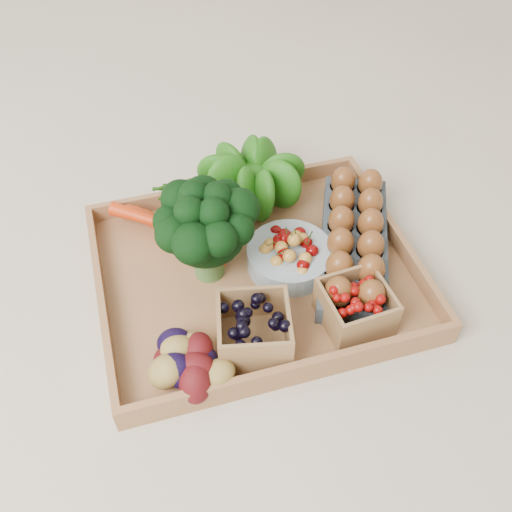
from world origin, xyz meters
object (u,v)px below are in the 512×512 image
object	(u,v)px
tray	(256,276)
cherry_bowl	(290,257)
broccoli	(207,246)
egg_carton	(353,246)

from	to	relation	value
tray	cherry_bowl	size ratio (longest dim) A/B	3.58
tray	broccoli	world-z (taller)	broccoli
broccoli	cherry_bowl	size ratio (longest dim) A/B	1.14
cherry_bowl	broccoli	bearing A→B (deg)	170.60
broccoli	tray	bearing A→B (deg)	-18.06
tray	cherry_bowl	bearing A→B (deg)	1.98
tray	egg_carton	size ratio (longest dim) A/B	1.64
egg_carton	broccoli	bearing A→B (deg)	-162.61
tray	cherry_bowl	xyz separation A→B (m)	(0.06, 0.00, 0.03)
tray	cherry_bowl	world-z (taller)	cherry_bowl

